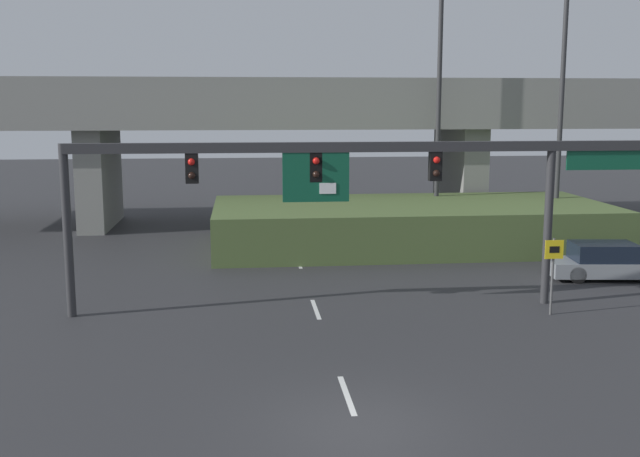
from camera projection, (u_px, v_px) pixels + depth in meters
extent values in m
plane|color=#2D2D30|center=(358.00, 425.00, 15.77)|extent=(160.00, 160.00, 0.00)
cube|color=silver|center=(347.00, 395.00, 17.38)|extent=(0.14, 2.40, 0.01)
cube|color=silver|center=(316.00, 309.00, 24.65)|extent=(0.14, 2.40, 0.01)
cube|color=silver|center=(299.00, 263.00, 31.91)|extent=(0.14, 2.40, 0.01)
cube|color=silver|center=(288.00, 233.00, 39.17)|extent=(0.14, 2.40, 0.01)
cube|color=silver|center=(281.00, 213.00, 46.44)|extent=(0.14, 2.40, 0.01)
cylinder|color=#2D2D30|center=(67.00, 232.00, 23.39)|extent=(0.28, 0.28, 5.49)
cylinder|color=#2D2D30|center=(548.00, 223.00, 24.99)|extent=(0.28, 0.28, 5.49)
cube|color=#2D2D30|center=(377.00, 147.00, 23.97)|extent=(19.62, 0.32, 0.32)
cube|color=black|center=(192.00, 168.00, 23.47)|extent=(0.40, 0.28, 0.95)
sphere|color=red|center=(191.00, 162.00, 23.27)|extent=(0.22, 0.22, 0.22)
sphere|color=black|center=(192.00, 176.00, 23.34)|extent=(0.22, 0.22, 0.22)
cube|color=black|center=(316.00, 167.00, 23.87)|extent=(0.40, 0.28, 0.95)
sphere|color=red|center=(316.00, 161.00, 23.67)|extent=(0.22, 0.22, 0.22)
sphere|color=black|center=(316.00, 174.00, 23.74)|extent=(0.22, 0.22, 0.22)
cube|color=black|center=(435.00, 166.00, 24.27)|extent=(0.40, 0.28, 0.95)
sphere|color=red|center=(437.00, 160.00, 24.06)|extent=(0.22, 0.22, 0.22)
sphere|color=black|center=(436.00, 173.00, 24.13)|extent=(0.22, 0.22, 0.22)
cube|color=#0F4C33|center=(316.00, 177.00, 23.82)|extent=(2.13, 0.08, 1.58)
cube|color=white|center=(328.00, 188.00, 23.87)|extent=(0.53, 0.03, 0.35)
cube|color=#0F4C33|center=(616.00, 160.00, 24.81)|extent=(3.39, 0.07, 0.64)
cylinder|color=#4C4C4C|center=(552.00, 277.00, 23.84)|extent=(0.08, 0.08, 2.49)
cube|color=yellow|center=(554.00, 249.00, 23.65)|extent=(0.60, 0.03, 0.60)
cube|color=black|center=(554.00, 250.00, 23.63)|extent=(0.33, 0.01, 0.21)
cylinder|color=#2D2D30|center=(440.00, 61.00, 37.17)|extent=(0.24, 0.24, 17.61)
cylinder|color=#2D2D30|center=(563.00, 69.00, 36.40)|extent=(0.24, 0.24, 16.77)
cube|color=gray|center=(283.00, 112.00, 41.61)|extent=(47.79, 8.05, 1.72)
cube|color=gray|center=(287.00, 86.00, 37.64)|extent=(47.79, 0.40, 0.90)
cube|color=gray|center=(100.00, 177.00, 41.16)|extent=(1.40, 6.44, 5.39)
cube|color=gray|center=(459.00, 174.00, 43.23)|extent=(1.40, 6.44, 5.39)
cube|color=#4C6033|center=(410.00, 225.00, 35.50)|extent=(18.48, 8.18, 2.03)
cube|color=gray|center=(607.00, 267.00, 28.93)|extent=(4.71, 2.26, 0.57)
cube|color=black|center=(604.00, 252.00, 28.82)|extent=(2.52, 1.85, 0.67)
cylinder|color=black|center=(635.00, 266.00, 29.71)|extent=(0.66, 0.29, 0.64)
cylinder|color=black|center=(564.00, 266.00, 29.72)|extent=(0.66, 0.29, 0.64)
cylinder|color=black|center=(577.00, 275.00, 28.18)|extent=(0.66, 0.29, 0.64)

